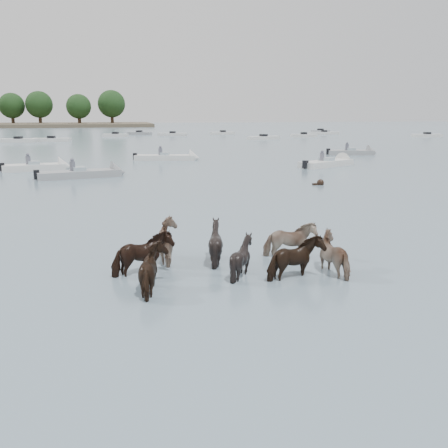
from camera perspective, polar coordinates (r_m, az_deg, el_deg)
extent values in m
plane|color=slate|center=(13.94, 1.30, -5.14)|extent=(400.00, 400.00, 0.00)
imported|color=black|center=(13.49, -9.46, -3.87)|extent=(1.82, 1.32, 1.40)
imported|color=#8B755E|center=(14.72, -6.12, -2.27)|extent=(1.72, 1.81, 1.43)
imported|color=black|center=(14.42, -1.00, -2.53)|extent=(1.73, 1.70, 1.43)
imported|color=#856C5A|center=(15.04, 7.63, -2.20)|extent=(1.61, 0.82, 1.33)
imported|color=black|center=(12.23, -7.86, -5.67)|extent=(1.49, 1.62, 1.36)
imported|color=black|center=(13.23, 2.08, -4.25)|extent=(1.41, 1.32, 1.30)
imported|color=black|center=(13.12, 8.27, -4.40)|extent=(1.76, 1.25, 1.36)
imported|color=gray|center=(13.85, 13.17, -3.74)|extent=(1.67, 1.72, 1.33)
sphere|color=black|center=(30.48, 11.13, 4.71)|extent=(0.44, 0.44, 0.44)
cube|color=black|center=(30.39, 10.69, 4.52)|extent=(0.50, 0.22, 0.18)
cube|color=silver|center=(40.07, -21.16, 6.11)|extent=(4.65, 2.22, 0.55)
cone|color=silver|center=(40.14, -17.96, 6.36)|extent=(1.12, 1.71, 1.60)
cube|color=#99ADB7|center=(40.03, -21.20, 6.60)|extent=(0.95, 1.22, 0.35)
cube|color=black|center=(40.11, -24.37, 6.05)|extent=(0.40, 0.40, 0.60)
cylinder|color=#595966|center=(40.07, -21.79, 6.85)|extent=(0.36, 0.36, 0.70)
sphere|color=#595966|center=(40.04, -21.84, 7.49)|extent=(0.24, 0.24, 0.24)
cube|color=gray|center=(34.68, -16.47, 5.52)|extent=(5.63, 2.77, 0.55)
cone|color=gray|center=(35.22, -12.12, 5.87)|extent=(1.24, 1.76, 1.60)
cube|color=#99ADB7|center=(34.64, -16.50, 6.10)|extent=(1.03, 1.27, 0.35)
cube|color=black|center=(34.32, -20.94, 5.39)|extent=(0.42, 0.42, 0.60)
cylinder|color=#595966|center=(34.64, -17.19, 6.39)|extent=(0.36, 0.36, 0.70)
sphere|color=#595966|center=(34.60, -17.24, 7.13)|extent=(0.24, 0.24, 0.24)
cube|color=silver|center=(45.94, -6.87, 7.63)|extent=(5.70, 2.71, 0.55)
cone|color=silver|center=(45.74, -3.42, 7.68)|extent=(1.21, 1.75, 1.60)
cube|color=#99ADB7|center=(45.91, -6.88, 8.06)|extent=(1.02, 1.26, 0.35)
cube|color=black|center=(46.28, -10.29, 7.74)|extent=(0.42, 0.42, 0.60)
cylinder|color=#595966|center=(45.85, -7.39, 8.29)|extent=(0.36, 0.36, 0.70)
sphere|color=#595966|center=(45.82, -7.41, 8.86)|extent=(0.24, 0.24, 0.24)
cube|color=silver|center=(41.14, 11.79, 6.85)|extent=(5.51, 4.03, 0.55)
cone|color=silver|center=(43.34, 13.93, 7.04)|extent=(1.56, 1.84, 1.60)
cube|color=#99ADB7|center=(41.10, 11.81, 7.34)|extent=(1.24, 1.37, 0.35)
cube|color=black|center=(38.98, 9.43, 6.85)|extent=(0.48, 0.48, 0.60)
cylinder|color=#595966|center=(40.92, 11.31, 7.62)|extent=(0.36, 0.36, 0.70)
sphere|color=#595966|center=(40.88, 11.34, 8.24)|extent=(0.24, 0.24, 0.24)
cube|color=gray|center=(53.10, 14.45, 8.01)|extent=(4.86, 2.44, 0.55)
cone|color=gray|center=(53.81, 16.84, 7.93)|extent=(1.18, 1.74, 1.60)
cube|color=#99ADB7|center=(53.08, 14.47, 8.39)|extent=(0.99, 1.25, 0.35)
cube|color=black|center=(52.48, 12.00, 8.25)|extent=(0.41, 0.41, 0.60)
cylinder|color=#595966|center=(52.88, 14.09, 8.61)|extent=(0.36, 0.36, 0.70)
sphere|color=#595966|center=(52.85, 14.12, 9.10)|extent=(0.24, 0.24, 0.24)
cube|color=silver|center=(79.28, -22.76, 8.91)|extent=(5.42, 2.65, 0.60)
cube|color=black|center=(79.26, -22.79, 9.18)|extent=(1.20, 1.20, 0.50)
cube|color=silver|center=(79.28, -19.40, 9.18)|extent=(5.85, 2.61, 0.60)
cube|color=black|center=(79.26, -19.42, 9.45)|extent=(1.18, 1.18, 0.50)
cube|color=silver|center=(91.88, -12.49, 10.00)|extent=(4.73, 2.90, 0.60)
cube|color=black|center=(91.86, -12.50, 10.24)|extent=(1.27, 1.27, 0.50)
cube|color=gray|center=(99.60, -9.81, 10.31)|extent=(4.91, 3.31, 0.60)
cube|color=black|center=(99.59, -9.82, 10.53)|extent=(1.32, 1.32, 0.50)
cube|color=silver|center=(93.63, -5.98, 10.28)|extent=(5.62, 3.38, 0.60)
cube|color=black|center=(93.61, -5.98, 10.51)|extent=(1.30, 1.30, 0.50)
cube|color=silver|center=(98.44, -0.14, 10.47)|extent=(4.77, 1.78, 0.60)
cube|color=black|center=(98.43, -0.14, 10.69)|extent=(1.06, 1.06, 0.50)
cube|color=silver|center=(81.09, 4.61, 9.92)|extent=(5.71, 3.09, 0.60)
cube|color=black|center=(81.07, 4.61, 10.19)|extent=(1.25, 1.25, 0.50)
cube|color=silver|center=(89.86, 9.24, 10.08)|extent=(4.77, 2.29, 0.60)
cube|color=black|center=(89.84, 9.25, 10.32)|extent=(1.16, 1.16, 0.50)
cube|color=silver|center=(101.01, 11.54, 10.27)|extent=(5.96, 2.32, 0.60)
cube|color=black|center=(101.00, 11.55, 10.49)|extent=(1.13, 1.13, 0.50)
cube|color=gray|center=(110.61, 11.13, 10.49)|extent=(4.53, 2.76, 0.60)
cube|color=black|center=(110.59, 11.14, 10.69)|extent=(1.26, 1.26, 0.50)
cube|color=silver|center=(96.13, 22.51, 9.45)|extent=(5.36, 2.24, 0.60)
cube|color=black|center=(96.11, 22.53, 9.68)|extent=(1.14, 1.14, 0.50)
cylinder|color=#382619|center=(170.74, -23.30, 10.97)|extent=(1.00, 1.00, 3.51)
sphere|color=black|center=(170.73, -23.43, 12.50)|extent=(7.81, 7.81, 7.81)
cylinder|color=#382619|center=(167.50, -20.55, 11.21)|extent=(1.00, 1.00, 3.70)
sphere|color=black|center=(167.49, -20.68, 12.86)|extent=(8.22, 8.22, 8.22)
cylinder|color=#382619|center=(161.83, -16.43, 11.41)|extent=(1.00, 1.00, 3.37)
sphere|color=black|center=(161.82, -16.53, 12.96)|extent=(7.49, 7.49, 7.49)
cylinder|color=#382619|center=(164.02, -12.85, 11.70)|extent=(1.00, 1.00, 3.84)
sphere|color=black|center=(164.02, -12.94, 13.45)|extent=(8.53, 8.53, 8.53)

